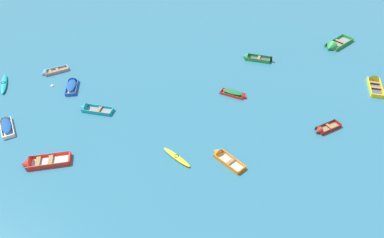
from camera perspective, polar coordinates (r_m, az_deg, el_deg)
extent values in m
ellipsoid|color=yellow|center=(27.09, -2.59, -6.37)|extent=(1.98, 2.74, 0.27)
torus|color=black|center=(27.00, -2.59, -6.20)|extent=(0.49, 0.49, 0.06)
cube|color=beige|center=(29.05, -22.78, -6.64)|extent=(3.11, 1.23, 0.10)
cube|color=red|center=(28.54, -22.99, -7.28)|extent=(3.20, 0.21, 0.40)
cube|color=red|center=(29.36, -22.71, -5.62)|extent=(3.20, 0.21, 0.40)
cube|color=red|center=(28.57, -19.75, -6.13)|extent=(0.17, 1.16, 0.40)
cone|color=red|center=(29.41, -26.00, -6.70)|extent=(0.78, 1.16, 1.13)
cube|color=#937047|center=(28.85, -22.57, -6.30)|extent=(0.38, 1.07, 0.03)
cube|color=#937047|center=(29.10, -24.35, -6.47)|extent=(0.38, 1.07, 0.03)
cube|color=gray|center=(46.21, 23.30, 11.48)|extent=(4.03, 3.05, 0.11)
cube|color=#288C3D|center=(45.88, 24.15, 11.26)|extent=(3.55, 1.98, 0.43)
cube|color=#288C3D|center=(46.41, 22.56, 12.04)|extent=(3.55, 1.98, 0.43)
cube|color=#288C3D|center=(47.82, 24.54, 12.28)|extent=(0.83, 1.36, 0.43)
cone|color=#288C3D|center=(44.42, 22.04, 10.97)|extent=(1.49, 1.70, 1.43)
cube|color=#937047|center=(46.28, 23.51, 11.82)|extent=(1.00, 1.38, 0.03)
cube|color=#937047|center=(45.31, 22.79, 11.43)|extent=(1.00, 1.38, 0.03)
cube|color=#99754C|center=(39.91, -21.68, 7.41)|extent=(2.49, 1.47, 0.08)
cube|color=gray|center=(39.46, -21.58, 7.25)|extent=(2.37, 0.74, 0.30)
cube|color=gray|center=(40.25, -21.85, 7.83)|extent=(2.37, 0.74, 0.30)
cube|color=gray|center=(39.95, -20.04, 8.08)|extent=(0.34, 0.88, 0.30)
cone|color=gray|center=(39.78, -23.48, 6.99)|extent=(0.78, 0.99, 0.87)
cube|color=#937047|center=(39.83, -21.56, 7.67)|extent=(0.47, 0.85, 0.03)
cube|color=#937047|center=(39.79, -22.55, 7.35)|extent=(0.47, 0.85, 0.03)
cube|color=gray|center=(32.73, -15.47, 1.34)|extent=(2.78, 1.95, 0.08)
cube|color=teal|center=(32.33, -15.85, 0.99)|extent=(2.53, 1.25, 0.33)
cube|color=teal|center=(32.99, -15.17, 2.02)|extent=(2.53, 1.25, 0.33)
cube|color=teal|center=(32.10, -13.28, 1.20)|extent=(0.49, 0.89, 0.33)
cone|color=teal|center=(33.28, -17.74, 1.84)|extent=(0.97, 1.10, 0.92)
cube|color=#937047|center=(32.56, -15.29, 1.57)|extent=(0.63, 0.90, 0.03)
cube|color=beige|center=(26.97, 6.17, -7.17)|extent=(1.96, 2.58, 0.08)
cube|color=orange|center=(26.64, 5.53, -7.48)|extent=(1.33, 2.29, 0.33)
cube|color=orange|center=(27.13, 6.84, -6.51)|extent=(1.33, 2.29, 0.33)
cube|color=orange|center=(26.36, 8.29, -8.48)|extent=(0.82, 0.52, 0.33)
cone|color=orange|center=(27.48, 4.10, -5.48)|extent=(1.05, 0.95, 0.87)
cube|color=#937047|center=(26.78, 6.41, -7.05)|extent=(0.84, 0.63, 0.03)
cube|color=#99754C|center=(31.95, 21.74, -1.44)|extent=(2.33, 1.31, 0.08)
cube|color=maroon|center=(31.70, 22.30, -1.70)|extent=(2.24, 0.65, 0.32)
cube|color=maroon|center=(32.06, 21.28, -0.86)|extent=(2.24, 0.65, 0.32)
cube|color=maroon|center=(32.65, 23.17, -0.63)|extent=(0.29, 0.79, 0.32)
cone|color=maroon|center=(31.09, 20.28, -1.96)|extent=(0.71, 0.89, 0.78)
cube|color=#937047|center=(31.92, 21.96, -1.12)|extent=(0.42, 0.76, 0.03)
cube|color=beige|center=(36.51, -19.38, 4.86)|extent=(1.13, 2.48, 0.08)
cube|color=blue|center=(36.56, -20.18, 4.93)|extent=(0.28, 2.50, 0.33)
cube|color=blue|center=(36.34, -18.67, 5.10)|extent=(0.28, 2.50, 0.33)
cube|color=blue|center=(35.43, -19.66, 3.86)|extent=(0.97, 0.18, 0.33)
cone|color=blue|center=(37.51, -19.19, 6.16)|extent=(0.99, 0.65, 0.94)
cube|color=#937047|center=(36.30, -19.47, 4.98)|extent=(0.90, 0.34, 0.03)
cube|color=#937047|center=(36.90, -19.34, 5.62)|extent=(0.90, 0.34, 0.03)
ellipsoid|color=#19478C|center=(36.31, -19.51, 5.34)|extent=(1.07, 2.26, 0.26)
cube|color=#4C4C51|center=(39.06, 28.20, 4.55)|extent=(2.36, 3.21, 0.10)
cube|color=yellow|center=(38.83, 27.48, 4.88)|extent=(1.55, 2.87, 0.40)
cube|color=yellow|center=(39.14, 29.05, 4.58)|extent=(1.55, 2.87, 0.40)
cube|color=yellow|center=(37.68, 28.59, 3.37)|extent=(1.03, 0.61, 0.40)
cone|color=yellow|center=(40.36, 27.96, 6.07)|extent=(1.30, 1.15, 1.08)
cube|color=#937047|center=(38.81, 28.34, 4.69)|extent=(1.05, 0.76, 0.03)
cube|color=#937047|center=(39.58, 28.16, 5.44)|extent=(1.05, 0.76, 0.03)
cube|color=#4C4C51|center=(33.84, 6.77, 4.08)|extent=(2.24, 2.04, 0.06)
cube|color=red|center=(34.11, 7.03, 4.58)|extent=(1.86, 1.54, 0.26)
cube|color=red|center=(33.46, 6.53, 3.84)|extent=(1.86, 1.54, 0.26)
cube|color=red|center=(34.10, 4.93, 4.74)|extent=(0.58, 0.69, 0.26)
cone|color=red|center=(33.49, 8.75, 3.67)|extent=(0.92, 0.96, 0.80)
cube|color=#937047|center=(33.79, 6.59, 4.34)|extent=(0.66, 0.73, 0.03)
cube|color=#937047|center=(33.62, 7.69, 4.03)|extent=(0.66, 0.73, 0.03)
ellipsoid|color=#236633|center=(33.66, 6.81, 4.51)|extent=(2.07, 1.89, 0.25)
cube|color=#4C4C51|center=(39.99, 10.87, 9.75)|extent=(2.76, 2.14, 0.10)
cube|color=#288C3D|center=(39.46, 10.79, 9.57)|extent=(2.41, 1.39, 0.39)
cube|color=#288C3D|center=(40.38, 11.00, 10.29)|extent=(2.41, 1.39, 0.39)
cube|color=#288C3D|center=(39.86, 12.85, 9.59)|extent=(0.60, 0.95, 0.39)
cone|color=#288C3D|center=(40.02, 8.87, 10.30)|extent=(1.04, 1.19, 1.01)
cube|color=#937047|center=(39.87, 11.11, 9.99)|extent=(0.71, 0.96, 0.03)
cube|color=black|center=(39.79, 13.04, 9.73)|extent=(0.35, 0.36, 0.54)
cube|color=beige|center=(33.70, -28.43, -1.43)|extent=(1.51, 2.68, 0.08)
cube|color=white|center=(33.68, -29.23, -1.52)|extent=(0.77, 2.57, 0.32)
cube|color=white|center=(33.58, -27.75, -1.04)|extent=(0.77, 2.57, 0.32)
cube|color=white|center=(32.56, -28.26, -2.64)|extent=(0.89, 0.33, 0.32)
cone|color=white|center=(34.74, -28.73, 0.06)|extent=(1.01, 0.82, 0.88)
cube|color=#937047|center=(33.48, -28.50, -1.34)|extent=(0.86, 0.49, 0.03)
cube|color=#937047|center=(34.10, -28.64, -0.58)|extent=(0.86, 0.49, 0.03)
ellipsoid|color=#19478C|center=(33.48, -28.63, -0.95)|extent=(1.41, 2.46, 0.28)
ellipsoid|color=teal|center=(39.83, -28.92, 5.17)|extent=(0.98, 3.69, 0.33)
torus|color=black|center=(39.75, -28.98, 5.34)|extent=(0.49, 0.49, 0.07)
sphere|color=silver|center=(37.64, -22.27, 5.10)|extent=(0.35, 0.35, 0.35)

